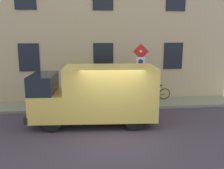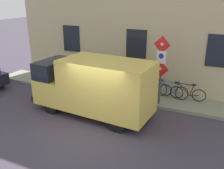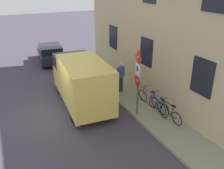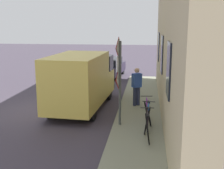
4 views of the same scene
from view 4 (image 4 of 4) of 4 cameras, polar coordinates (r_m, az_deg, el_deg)
ground_plane at (r=13.14m, az=-11.13°, el=-5.14°), size 80.00×80.00×0.00m
sidewalk_slab at (r=12.49m, az=5.32°, el=-5.52°), size 1.81×16.60×0.14m
building_facade at (r=11.95m, az=11.86°, el=12.77°), size 0.75×14.60×8.06m
sign_post_stacked at (r=10.34m, az=1.34°, el=2.64°), size 0.19×0.55×3.10m
delivery_van at (r=13.07m, az=-6.01°, el=0.97°), size 2.33×5.45×2.50m
parked_hatchback at (r=20.85m, az=-0.69°, el=3.49°), size 2.13×4.15×1.38m
bicycle_black at (r=9.60m, az=6.96°, el=-8.25°), size 0.46×1.71×0.89m
bicycle_blue at (r=10.36m, az=6.98°, el=-6.71°), size 0.46×1.72×0.89m
bicycle_purple at (r=11.13m, az=6.98°, el=-5.39°), size 0.46×1.72×0.89m
pedestrian at (r=13.10m, az=4.86°, el=-0.15°), size 0.48×0.43×1.72m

